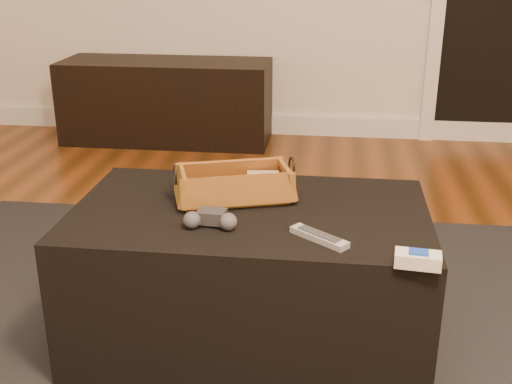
# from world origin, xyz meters

# --- Properties ---
(baseboard) EXTENTS (5.00, 0.04, 0.12)m
(baseboard) POSITION_xyz_m (0.00, 2.73, 0.06)
(baseboard) COLOR white
(baseboard) RESTS_ON floor
(media_cabinet) EXTENTS (1.24, 0.45, 0.49)m
(media_cabinet) POSITION_xyz_m (-0.73, 2.51, 0.24)
(media_cabinet) COLOR black
(media_cabinet) RESTS_ON floor
(area_rug) EXTENTS (2.60, 2.00, 0.01)m
(area_rug) POSITION_xyz_m (0.06, 0.40, 0.01)
(area_rug) COLOR black
(area_rug) RESTS_ON floor
(ottoman) EXTENTS (1.00, 0.60, 0.42)m
(ottoman) POSITION_xyz_m (0.06, 0.45, 0.22)
(ottoman) COLOR black
(ottoman) RESTS_ON area_rug
(tv_remote) EXTENTS (0.18, 0.11, 0.02)m
(tv_remote) POSITION_xyz_m (-0.00, 0.50, 0.45)
(tv_remote) COLOR black
(tv_remote) RESTS_ON wicker_basket
(cloth_bundle) EXTENTS (0.10, 0.08, 0.05)m
(cloth_bundle) POSITION_xyz_m (0.09, 0.57, 0.47)
(cloth_bundle) COLOR tan
(cloth_bundle) RESTS_ON wicker_basket
(wicker_basket) EXTENTS (0.38, 0.27, 0.12)m
(wicker_basket) POSITION_xyz_m (0.01, 0.51, 0.47)
(wicker_basket) COLOR olive
(wicker_basket) RESTS_ON ottoman
(game_controller) EXTENTS (0.14, 0.08, 0.05)m
(game_controller) POSITION_xyz_m (-0.02, 0.31, 0.46)
(game_controller) COLOR #272729
(game_controller) RESTS_ON ottoman
(silver_remote) EXTENTS (0.16, 0.13, 0.02)m
(silver_remote) POSITION_xyz_m (0.26, 0.27, 0.44)
(silver_remote) COLOR #ABAFB3
(silver_remote) RESTS_ON ottoman
(cream_gadget) EXTENTS (0.11, 0.06, 0.04)m
(cream_gadget) POSITION_xyz_m (0.50, 0.15, 0.45)
(cream_gadget) COLOR silver
(cream_gadget) RESTS_ON ottoman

